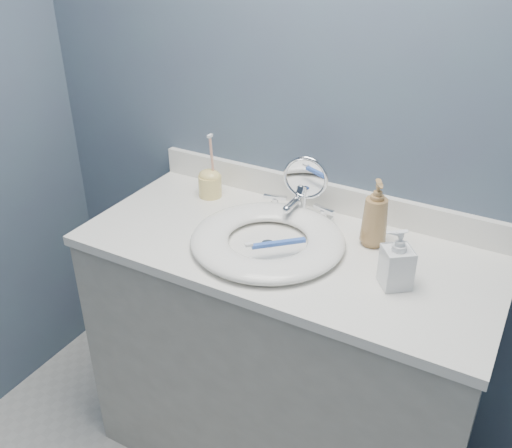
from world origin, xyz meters
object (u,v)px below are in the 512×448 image
Objects in this scene: soap_bottle_amber at (375,213)px; toothbrush_holder at (210,182)px; soap_bottle_clear at (398,258)px; makeup_mirror at (305,185)px.

soap_bottle_amber is 0.90× the size of toothbrush_holder.
toothbrush_holder reaches higher than soap_bottle_clear.
toothbrush_holder reaches higher than makeup_mirror.
makeup_mirror is at bearing -158.80° from soap_bottle_clear.
toothbrush_holder is (-0.34, -0.01, -0.06)m from makeup_mirror.
toothbrush_holder is (-0.58, 0.03, -0.05)m from soap_bottle_amber.
makeup_mirror is 1.28× the size of soap_bottle_clear.
toothbrush_holder is (-0.70, 0.20, -0.03)m from soap_bottle_clear.
soap_bottle_clear is (0.12, -0.17, -0.02)m from soap_bottle_amber.
makeup_mirror reaches higher than soap_bottle_clear.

